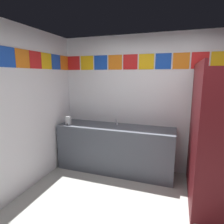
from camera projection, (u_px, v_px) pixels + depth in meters
name	position (u px, v px, depth m)	size (l,w,h in m)	color
wall_back	(161.00, 104.00, 3.56)	(3.84, 0.09, 2.54)	silver
wall_side	(2.00, 115.00, 2.61)	(0.09, 3.32, 2.54)	silver
vanity_counter	(115.00, 148.00, 3.66)	(2.16, 0.58, 0.87)	#4C515B
faucet_center	(117.00, 123.00, 3.66)	(0.04, 0.10, 0.14)	silver
soap_dispenser	(68.00, 121.00, 3.69)	(0.09, 0.09, 0.16)	#B7BABF
stall_divider	(210.00, 140.00, 2.48)	(0.92, 1.38, 1.98)	maroon
toilet	(222.00, 172.00, 3.04)	(0.39, 0.49, 0.74)	white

